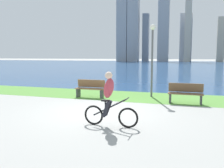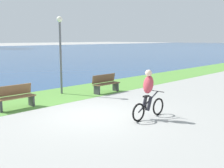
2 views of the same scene
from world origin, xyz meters
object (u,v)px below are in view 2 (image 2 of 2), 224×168
at_px(bench_near_path, 15,97).
at_px(lamppost_tall, 60,43).
at_px(cyclist_lead, 148,94).
at_px(bench_far_along_path, 106,84).

height_order(bench_near_path, lamppost_tall, lamppost_tall).
distance_m(cyclist_lead, bench_far_along_path, 4.79).
distance_m(bench_far_along_path, lamppost_tall, 2.93).
relative_size(bench_near_path, bench_far_along_path, 1.00).
bearing_deg(bench_far_along_path, bench_near_path, 177.56).
bearing_deg(cyclist_lead, bench_far_along_path, 63.01).
xyz_separation_m(bench_far_along_path, lamppost_tall, (-1.70, 1.34, 1.98)).
bearing_deg(bench_near_path, bench_far_along_path, -2.44).
relative_size(bench_far_along_path, lamppost_tall, 0.41).
relative_size(cyclist_lead, bench_far_along_path, 1.13).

